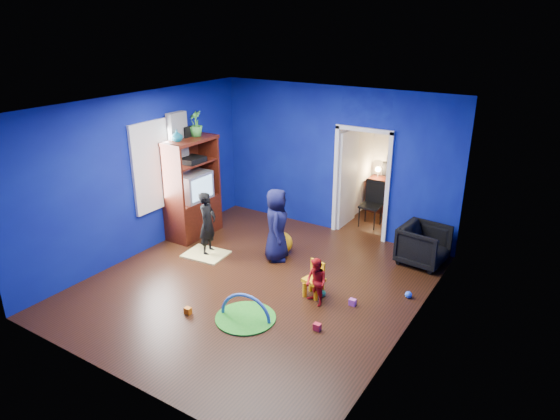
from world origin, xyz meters
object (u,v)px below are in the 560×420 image
Objects in this scene: child_navy at (276,225)px; study_desk at (387,196)px; kid_chair at (314,281)px; folding_chair at (371,205)px; tv_armoire at (192,188)px; crt_tv at (193,186)px; vase at (177,136)px; armchair at (423,245)px; hopper_ball at (282,243)px; play_mat at (246,318)px; child_black at (208,223)px; toddler_red at (316,282)px.

child_navy is 1.51× the size of study_desk.
folding_chair reaches higher than kid_chair.
child_navy is 0.68× the size of tv_armoire.
crt_tv is 0.80× the size of study_desk.
folding_chair is (2.81, 2.58, -1.61)m from vase.
crt_tv is at bearing 82.41° from vase.
hopper_ball is (-2.33, -0.98, -0.15)m from armchair.
play_mat is 0.96× the size of folding_chair.
tv_armoire reaches higher than kid_chair.
vase is at bearing -175.70° from kid_chair.
vase is 0.11× the size of tv_armoire.
kid_chair is 0.57× the size of play_mat.
tv_armoire reaches higher than hopper_ball.
armchair reaches higher than kid_chair.
kid_chair is (3.17, -0.81, -0.73)m from tv_armoire.
armchair is 2.52m from study_desk.
child_navy is 2.08m from play_mat.
kid_chair is (3.17, -0.51, -1.82)m from vase.
hopper_ball is 0.46× the size of study_desk.
armchair is 0.85× the size of folding_chair.
folding_chair is at bearing 67.38° from hopper_ball.
child_navy is (1.18, 0.47, 0.07)m from child_black.
child_black is at bearing 142.99° from play_mat.
child_navy reaches higher than crt_tv.
tv_armoire is (-0.81, 0.52, 0.39)m from child_black.
hopper_ball is (1.94, 0.51, -1.87)m from vase.
child_black is 1.34× the size of play_mat.
crt_tv is (-0.77, 0.52, 0.43)m from child_black.
folding_chair is at bearing 110.05° from kid_chair.
study_desk is (0.15, 5.15, 0.36)m from play_mat.
toddler_red is at bearing -41.37° from hopper_ball.
folding_chair is at bearing -50.35° from child_black.
child_navy is 6.11× the size of vase.
study_desk is 0.96m from folding_chair.
vase reaches higher than play_mat.
crt_tv is (-3.28, 1.01, 0.64)m from toddler_red.
play_mat is (-0.52, -1.10, -0.24)m from kid_chair.
crt_tv is 4.31m from study_desk.
toddler_red is 3.49m from crt_tv.
tv_armoire is at bearing -173.95° from hopper_ball.
folding_chair is at bearing 42.63° from vase.
study_desk reaches higher than hopper_ball.
toddler_red is 3.79m from vase.
child_black is 2.40m from kid_chair.
toddler_red and study_desk have the same top height.
folding_chair is (2.81, 2.28, -0.52)m from tv_armoire.
armchair reaches higher than play_mat.
folding_chair reaches higher than play_mat.
play_mat is at bearing -102.55° from toddler_red.
toddler_red is 4.28m from study_desk.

